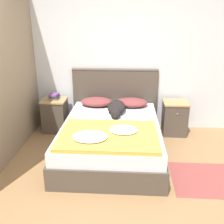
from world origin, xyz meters
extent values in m
plane|color=#997047|center=(0.00, 0.00, 0.00)|extent=(16.00, 16.00, 0.00)
cube|color=silver|center=(0.00, 2.13, 1.27)|extent=(9.00, 0.06, 2.55)
cube|color=gray|center=(-1.40, 1.05, 1.27)|extent=(0.06, 3.10, 2.55)
cube|color=#4C4238|center=(0.10, 1.01, 0.15)|extent=(1.48, 2.06, 0.31)
cube|color=silver|center=(0.10, 1.01, 0.41)|extent=(1.42, 2.00, 0.19)
cube|color=#4C4238|center=(0.10, 2.06, 0.55)|extent=(1.56, 0.04, 1.10)
cylinder|color=#4C4238|center=(0.10, 2.06, 1.10)|extent=(1.56, 0.06, 0.06)
cube|color=#4C4238|center=(-0.99, 1.80, 0.29)|extent=(0.41, 0.40, 0.57)
cube|color=tan|center=(-0.99, 1.80, 0.59)|extent=(0.43, 0.42, 0.03)
sphere|color=tan|center=(-0.99, 1.59, 0.45)|extent=(0.02, 0.02, 0.02)
cube|color=#4C4238|center=(1.19, 1.80, 0.29)|extent=(0.41, 0.40, 0.57)
cube|color=tan|center=(1.19, 1.80, 0.59)|extent=(0.43, 0.42, 0.03)
sphere|color=tan|center=(1.19, 1.59, 0.45)|extent=(0.02, 0.02, 0.02)
ellipsoid|color=brown|center=(-0.21, 1.79, 0.57)|extent=(0.57, 0.38, 0.15)
ellipsoid|color=brown|center=(0.41, 1.79, 0.57)|extent=(0.57, 0.38, 0.15)
cube|color=gold|center=(0.10, 0.51, 0.53)|extent=(1.30, 0.97, 0.05)
ellipsoid|color=silver|center=(-0.13, 0.37, 0.58)|extent=(0.45, 0.39, 0.05)
ellipsoid|color=silver|center=(0.29, 0.61, 0.57)|extent=(0.39, 0.34, 0.04)
ellipsoid|color=black|center=(0.16, 1.50, 0.59)|extent=(0.29, 0.55, 0.18)
sphere|color=black|center=(0.16, 1.19, 0.57)|extent=(0.15, 0.15, 0.15)
ellipsoid|color=black|center=(0.16, 1.12, 0.56)|extent=(0.07, 0.08, 0.06)
cone|color=black|center=(0.11, 1.20, 0.63)|extent=(0.05, 0.05, 0.05)
cone|color=black|center=(0.20, 1.20, 0.63)|extent=(0.05, 0.05, 0.05)
ellipsoid|color=black|center=(0.20, 1.73, 0.54)|extent=(0.17, 0.25, 0.06)
cube|color=gold|center=(-0.99, 1.83, 0.62)|extent=(0.15, 0.18, 0.03)
cube|color=#285689|center=(-0.98, 1.83, 0.64)|extent=(0.17, 0.22, 0.02)
cube|color=#232328|center=(-0.98, 1.82, 0.66)|extent=(0.14, 0.20, 0.02)
cube|color=#703D7F|center=(-0.99, 1.82, 0.69)|extent=(0.16, 0.21, 0.03)
cube|color=#93423D|center=(1.55, 0.37, 0.00)|extent=(1.21, 0.80, 0.00)
camera|label=1|loc=(0.34, -2.62, 2.02)|focal=42.00mm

